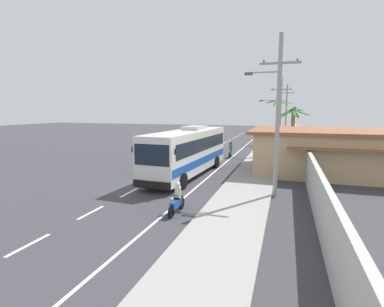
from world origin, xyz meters
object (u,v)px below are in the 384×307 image
Objects in this scene: motorcycle_beside_bus at (230,151)px; utility_pole_mid at (279,114)px; pedestrian_near_kerb at (261,153)px; utility_pole_nearest at (277,113)px; motorcycle_trailing at (177,200)px; utility_pole_far at (286,112)px; roadside_building at (360,152)px; palm_nearest at (294,115)px; coach_bus_foreground at (188,150)px; palm_third at (292,120)px; palm_second at (278,111)px.

utility_pole_mid is at bearing 35.79° from motorcycle_beside_bus.
utility_pole_nearest reaches higher than pedestrian_near_kerb.
motorcycle_beside_bus is 0.23× the size of utility_pole_mid.
motorcycle_trailing is at bearing -101.08° from utility_pole_mid.
roadside_building is at bearing -77.19° from utility_pole_far.
roadside_building is (11.15, -5.04, 1.09)m from motorcycle_beside_bus.
utility_pole_nearest is at bearing -69.35° from motorcycle_beside_bus.
utility_pole_far is (0.63, 16.85, 0.24)m from utility_pole_mid.
palm_nearest is at bearing 99.36° from roadside_building.
coach_bus_foreground is at bearing -99.88° from motorcycle_beside_bus.
utility_pole_mid reaches higher than palm_third.
utility_pole_far is 18.57m from palm_third.
coach_bus_foreground is at bearing -105.09° from palm_nearest.
palm_third is (7.77, 11.06, 2.07)m from coach_bus_foreground.
motorcycle_beside_bus is at bearing 110.65° from utility_pole_nearest.
palm_second is (5.92, 23.21, 3.02)m from coach_bus_foreground.
palm_nearest reaches higher than roadside_building.
motorcycle_trailing is (0.63, -17.69, -0.03)m from motorcycle_beside_bus.
utility_pole_far is 6.48m from palm_second.
palm_nearest is 0.82× the size of palm_second.
palm_second reaches higher than roadside_building.
palm_second is (3.67, 31.58, 4.33)m from motorcycle_trailing.
utility_pole_far is (0.34, 33.69, -0.09)m from utility_pole_nearest.
pedestrian_near_kerb is 8.13m from roadside_building.
utility_pole_nearest reaches higher than motorcycle_trailing.
utility_pole_far is at bearing 82.84° from motorcycle_trailing.
utility_pole_far is 2.05m from palm_nearest.
palm_nearest is (8.36, 31.02, 2.26)m from coach_bus_foreground.
motorcycle_trailing is 7.48m from utility_pole_nearest.
utility_pole_nearest is at bearing -31.53° from coach_bus_foreground.
motorcycle_trailing is 38.50m from utility_pole_far.
coach_bus_foreground is 6.03× the size of motorcycle_trailing.
utility_pole_mid is (4.76, 3.43, 3.90)m from motorcycle_beside_bus.
coach_bus_foreground reaches higher than pedestrian_near_kerb.
palm_second reaches higher than motorcycle_trailing.
palm_nearest reaches higher than motorcycle_beside_bus.
pedestrian_near_kerb is at bearing 52.57° from coach_bus_foreground.
motorcycle_beside_bus is at bearing -164.16° from palm_third.
roadside_building is at bearing 53.93° from utility_pole_nearest.
utility_pole_nearest is (6.68, -4.10, 2.94)m from coach_bus_foreground.
palm_third is at bearing 74.15° from motorcycle_trailing.
palm_third is (-0.59, -19.96, -0.19)m from palm_nearest.
palm_second is 1.29× the size of palm_third.
palm_second is at bearing -99.72° from utility_pole_far.
pedestrian_near_kerb is 7.30m from utility_pole_mid.
roadside_building is at bearing 50.25° from motorcycle_trailing.
motorcycle_trailing is 0.21× the size of utility_pole_far.
palm_nearest is at bearing 74.91° from coach_bus_foreground.
utility_pole_mid is 1.25× the size of palm_second.
palm_second is (0.93, 16.68, 3.95)m from pedestrian_near_kerb.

